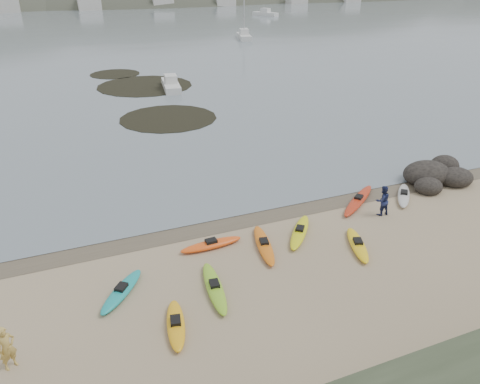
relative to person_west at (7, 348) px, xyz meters
name	(u,v)px	position (x,y,z in m)	size (l,w,h in m)	color
ground	(240,216)	(11.67, 7.14, -0.87)	(600.00, 600.00, 0.00)	tan
wet_sand	(242,218)	(11.67, 6.84, -0.86)	(60.00, 60.00, 0.00)	brown
kayaks	(283,243)	(12.47, 3.38, -0.70)	(20.14, 9.52, 0.34)	#F6AC14
person_west	(7,348)	(0.00, 0.00, 0.00)	(0.63, 0.42, 1.74)	tan
person_east	(382,201)	(19.14, 4.25, 0.02)	(0.86, 0.67, 1.77)	navy
rock_cluster	(436,178)	(25.38, 6.66, -0.65)	(5.09, 3.71, 1.62)	black
kelp_mats	(145,92)	(12.80, 37.60, -0.84)	(11.08, 29.52, 0.04)	black
moored_boats	(92,35)	(12.55, 85.04, -0.33)	(98.00, 82.54, 1.23)	silver
far_hills	(156,37)	(51.05, 201.11, -16.80)	(550.00, 135.00, 80.00)	#384235
far_town	(83,4)	(17.67, 152.14, 1.13)	(199.00, 5.00, 4.00)	beige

